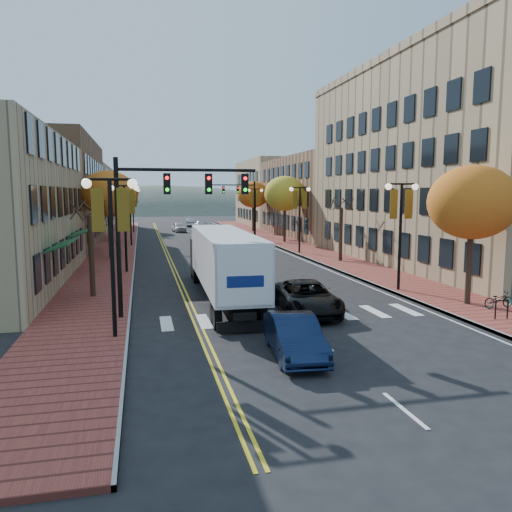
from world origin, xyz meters
TOP-DOWN VIEW (x-y plane):
  - ground at (0.00, 0.00)m, footprint 200.00×200.00m
  - sidewalk_left at (-9.00, 32.50)m, footprint 4.00×85.00m
  - sidewalk_right at (9.00, 32.50)m, footprint 4.00×85.00m
  - building_left_mid at (-17.00, 36.00)m, footprint 12.00×24.00m
  - building_left_far at (-17.00, 61.00)m, footprint 12.00×26.00m
  - building_right_near at (18.50, 16.00)m, footprint 15.00×28.00m
  - building_right_mid at (18.50, 42.00)m, footprint 15.00×24.00m
  - building_right_far at (18.50, 64.00)m, footprint 15.00×20.00m
  - tree_left_a at (-9.00, 8.00)m, footprint 0.28×0.28m
  - tree_left_b at (-9.00, 24.00)m, footprint 4.48×4.48m
  - tree_left_c at (-9.00, 40.00)m, footprint 4.16×4.16m
  - tree_left_d at (-9.00, 58.00)m, footprint 4.61×4.61m
  - tree_right_a at (9.00, 2.00)m, footprint 4.16×4.16m
  - tree_right_b at (9.00, 18.00)m, footprint 0.28×0.28m
  - tree_right_c at (9.00, 34.00)m, footprint 4.48×4.48m
  - tree_right_d at (9.00, 50.00)m, footprint 4.35×4.35m
  - lamp_left_a at (-7.50, 0.00)m, footprint 1.96×0.36m
  - lamp_left_b at (-7.50, 16.00)m, footprint 1.96×0.36m
  - lamp_left_c at (-7.50, 34.00)m, footprint 1.96×0.36m
  - lamp_left_d at (-7.50, 52.00)m, footprint 1.96×0.36m
  - lamp_right_a at (7.50, 6.00)m, footprint 1.96×0.36m
  - lamp_right_b at (7.50, 24.00)m, footprint 1.96×0.36m
  - lamp_right_c at (7.50, 42.00)m, footprint 1.96×0.36m
  - traffic_mast_near at (-5.48, 3.00)m, footprint 6.10×0.35m
  - traffic_mast_far at (5.48, 42.00)m, footprint 6.10×0.34m
  - semi_truck at (-2.42, 6.40)m, footprint 2.69×14.44m
  - navy_sedan at (-1.48, -3.32)m, footprint 1.82×4.37m
  - black_suv at (0.91, 2.43)m, footprint 2.93×5.52m
  - car_far_white at (-1.23, 52.75)m, footprint 2.12×4.24m
  - car_far_silver at (2.37, 56.06)m, footprint 2.21×4.76m
  - car_far_oncoming at (1.52, 63.81)m, footprint 1.74×3.97m
  - bicycle at (9.83, 0.84)m, footprint 1.52×0.56m

SIDE VIEW (x-z plane):
  - ground at x=0.00m, z-range 0.00..0.00m
  - sidewalk_left at x=-9.00m, z-range 0.00..0.15m
  - sidewalk_right at x=9.00m, z-range 0.00..0.15m
  - bicycle at x=9.83m, z-range 0.15..0.94m
  - car_far_oncoming at x=1.52m, z-range 0.00..1.27m
  - car_far_silver at x=2.37m, z-range 0.00..1.35m
  - car_far_white at x=-1.23m, z-range 0.00..1.39m
  - navy_sedan at x=-1.48m, z-range 0.00..1.40m
  - black_suv at x=0.91m, z-range 0.00..1.48m
  - semi_truck at x=-2.42m, z-range 0.30..3.90m
  - tree_left_a at x=-9.00m, z-range 0.15..4.35m
  - tree_right_b at x=9.00m, z-range 0.15..4.35m
  - lamp_left_a at x=-7.50m, z-range 1.27..7.32m
  - lamp_left_b at x=-7.50m, z-range 1.27..7.32m
  - lamp_left_c at x=-7.50m, z-range 1.27..7.32m
  - lamp_left_d at x=-7.50m, z-range 1.27..7.32m
  - lamp_right_a at x=7.50m, z-range 1.27..7.32m
  - lamp_right_b at x=7.50m, z-range 1.27..7.32m
  - lamp_right_c at x=7.50m, z-range 1.27..7.32m
  - building_left_far at x=-17.00m, z-range 0.00..9.50m
  - traffic_mast_near at x=-5.48m, z-range 1.42..8.42m
  - traffic_mast_far at x=5.48m, z-range 1.42..8.42m
  - building_right_mid at x=18.50m, z-range 0.00..10.00m
  - tree_left_c at x=-9.00m, z-range 1.71..8.40m
  - tree_right_a at x=9.00m, z-range 1.71..8.40m
  - tree_right_d at x=9.00m, z-range 1.79..8.79m
  - tree_left_b at x=-9.00m, z-range 1.84..9.05m
  - tree_right_c at x=9.00m, z-range 1.84..9.05m
  - building_left_mid at x=-17.00m, z-range 0.00..11.00m
  - building_right_far at x=18.50m, z-range 0.00..11.00m
  - tree_left_d at x=-9.00m, z-range 1.89..9.31m
  - building_right_near at x=18.50m, z-range 0.00..15.00m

